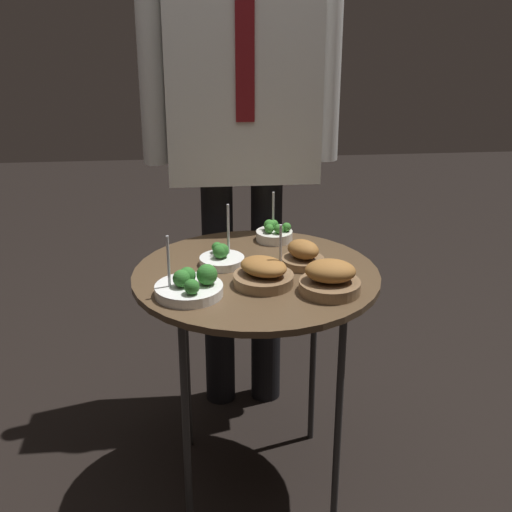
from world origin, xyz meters
The scene contains 9 objects.
ground_plane centered at (0.00, 0.00, 0.00)m, with size 8.00×8.00×0.00m, color black.
serving_cart centered at (0.00, 0.00, 0.65)m, with size 0.67×0.67×0.70m.
bowl_roast_near_rim centered at (0.01, -0.08, 0.73)m, with size 0.16×0.16×0.16m.
bowl_broccoli_back_right centered at (-0.18, -0.12, 0.72)m, with size 0.17×0.17×0.16m.
bowl_roast_mid_left centered at (0.13, 0.04, 0.73)m, with size 0.12×0.12×0.07m.
bowl_broccoli_front_left centered at (-0.09, 0.07, 0.72)m, with size 0.13×0.13×0.17m.
bowl_roast_front_center centered at (0.18, -0.14, 0.74)m, with size 0.16×0.16×0.09m.
bowl_broccoli_front_right centered at (0.08, 0.24, 0.72)m, with size 0.11×0.11×0.14m.
waiter_figure centered at (0.00, 0.47, 1.07)m, with size 0.63×0.23×1.69m.
Camera 1 is at (-0.16, -1.77, 1.47)m, focal length 50.00 mm.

